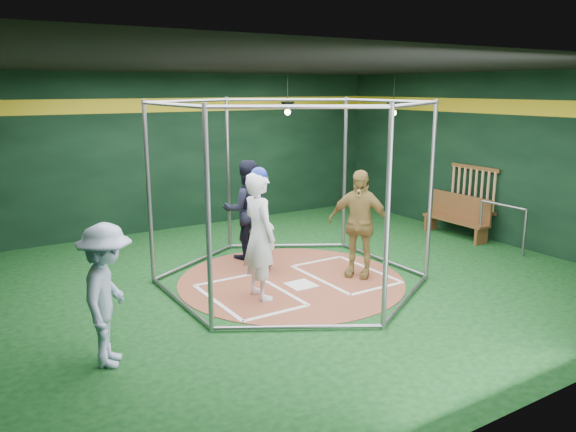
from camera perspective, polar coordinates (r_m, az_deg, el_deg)
room_shell at (r=9.10m, az=0.31°, el=3.91°), size 10.10×9.10×3.53m
clay_disc at (r=9.52m, az=0.32°, el=-6.54°), size 3.80×3.80×0.01m
home_plate at (r=9.28m, az=1.33°, el=-6.99°), size 0.43×0.43×0.01m
batter_box_left at (r=8.87m, az=-4.02°, el=-8.01°), size 1.17×1.77×0.01m
batter_box_right at (r=9.85m, az=5.80°, el=-5.87°), size 1.17×1.77×0.01m
batting_cage at (r=9.13m, az=0.34°, el=2.33°), size 4.05×4.67×3.00m
bat_rack at (r=12.78m, az=18.28°, el=2.68°), size 0.07×1.25×0.98m
pendant_lamp_near at (r=13.20m, az=-0.04°, el=11.03°), size 0.34×0.34×0.90m
pendant_lamp_far at (r=13.03m, az=10.66°, el=10.79°), size 0.34×0.34×0.90m
batter_figure at (r=8.49m, az=-2.91°, el=-1.87°), size 0.48×0.72×2.03m
visitor_leopard at (r=9.57m, az=7.19°, el=-0.76°), size 0.99×1.14×1.84m
catcher_figure at (r=9.86m, az=-2.79°, el=-2.45°), size 0.62×0.64×1.12m
umpire at (r=10.54m, az=-4.24°, el=0.66°), size 1.06×0.91×1.87m
bystander_blue at (r=6.84m, az=-17.88°, el=-7.68°), size 1.05×1.26×1.70m
dugout_bench at (r=12.72m, az=16.87°, el=0.07°), size 0.37×1.58×0.92m
steel_railing at (r=11.92m, az=20.94°, el=-0.32°), size 0.05×1.08×0.93m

